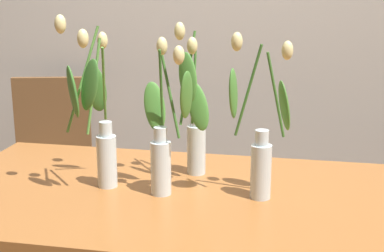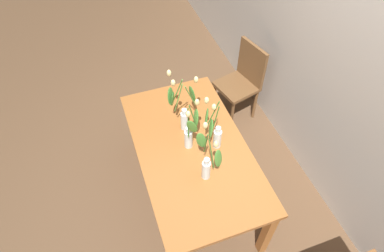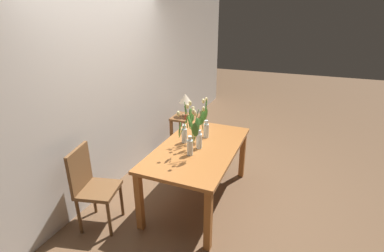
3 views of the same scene
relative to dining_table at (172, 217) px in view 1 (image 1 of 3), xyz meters
name	(u,v)px [view 1 (image 1 of 3)]	position (x,y,z in m)	size (l,w,h in m)	color
dining_table	(172,217)	(0.00, 0.00, 0.00)	(1.60, 0.90, 0.74)	#A3602D
tulip_vase_0	(195,127)	(0.04, 0.18, 0.27)	(0.13, 0.17, 0.56)	silver
tulip_vase_1	(98,125)	(-0.25, 0.00, 0.31)	(0.16, 0.26, 0.59)	silver
tulip_vase_2	(164,142)	(-0.02, -0.01, 0.27)	(0.20, 0.16, 0.51)	silver
tulip_vase_3	(261,144)	(0.29, 0.02, 0.27)	(0.21, 0.17, 0.54)	silver
dining_chair	(51,157)	(-0.87, 0.90, -0.12)	(0.49, 0.49, 0.93)	brown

